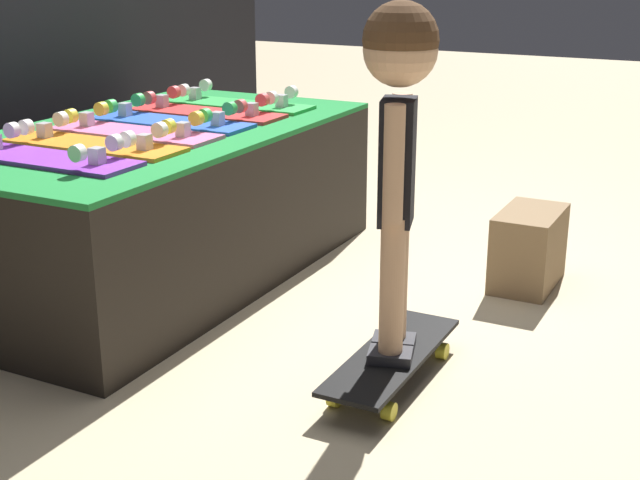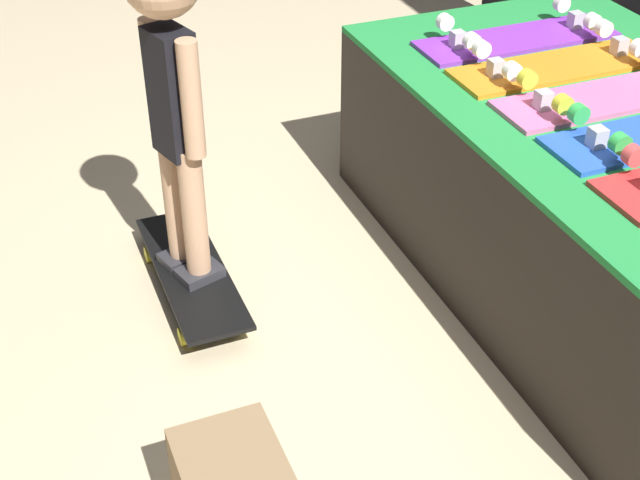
% 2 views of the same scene
% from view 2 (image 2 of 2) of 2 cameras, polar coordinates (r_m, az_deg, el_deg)
% --- Properties ---
extents(ground_plane, '(16.00, 16.00, 0.00)m').
position_cam_2_polar(ground_plane, '(2.60, 7.13, -5.81)').
color(ground_plane, beige).
extents(display_rack, '(1.81, 0.98, 0.58)m').
position_cam_2_polar(display_rack, '(2.72, 18.53, 2.08)').
color(display_rack, black).
rests_on(display_rack, ground_plane).
extents(skateboard_purple_on_rack, '(0.20, 0.66, 0.09)m').
position_cam_2_polar(skateboard_purple_on_rack, '(2.98, 12.50, 12.63)').
color(skateboard_purple_on_rack, purple).
rests_on(skateboard_purple_on_rack, display_rack).
extents(skateboard_orange_on_rack, '(0.20, 0.66, 0.09)m').
position_cam_2_polar(skateboard_orange_on_rack, '(2.80, 14.98, 10.85)').
color(skateboard_orange_on_rack, orange).
rests_on(skateboard_orange_on_rack, display_rack).
extents(skateboard_pink_on_rack, '(0.20, 0.66, 0.09)m').
position_cam_2_polar(skateboard_pink_on_rack, '(2.65, 17.98, 8.86)').
color(skateboard_pink_on_rack, pink).
rests_on(skateboard_pink_on_rack, display_rack).
extents(skateboard_on_floor, '(0.65, 0.20, 0.09)m').
position_cam_2_polar(skateboard_on_floor, '(2.70, -8.21, -2.15)').
color(skateboard_on_floor, black).
rests_on(skateboard_on_floor, ground_plane).
extents(child, '(0.23, 0.20, 1.01)m').
position_cam_2_polar(child, '(2.34, -9.69, 12.12)').
color(child, '#2D2D33').
rests_on(child, skateboard_on_floor).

